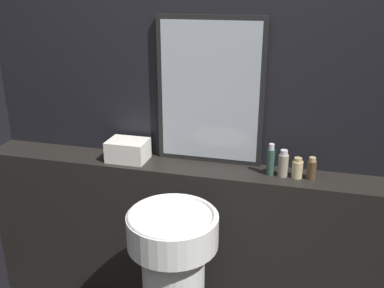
# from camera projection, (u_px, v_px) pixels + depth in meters

# --- Properties ---
(wall_back) EXTENTS (8.00, 0.06, 2.50)m
(wall_back) POSITION_uv_depth(u_px,v_px,m) (189.00, 106.00, 2.36)
(wall_back) COLOR black
(wall_back) RESTS_ON ground_plane
(vanity_counter) EXTENTS (2.32, 0.24, 0.96)m
(vanity_counter) POSITION_uv_depth(u_px,v_px,m) (183.00, 241.00, 2.50)
(vanity_counter) COLOR black
(vanity_counter) RESTS_ON ground_plane
(pedestal_sink) EXTENTS (0.42, 0.42, 0.93)m
(pedestal_sink) POSITION_uv_depth(u_px,v_px,m) (174.00, 287.00, 2.04)
(pedestal_sink) COLOR white
(pedestal_sink) RESTS_ON ground_plane
(mirror) EXTENTS (0.57, 0.03, 0.79)m
(mirror) POSITION_uv_depth(u_px,v_px,m) (210.00, 92.00, 2.25)
(mirror) COLOR black
(mirror) RESTS_ON vanity_counter
(towel_stack) EXTENTS (0.22, 0.16, 0.12)m
(towel_stack) POSITION_uv_depth(u_px,v_px,m) (128.00, 150.00, 2.38)
(towel_stack) COLOR silver
(towel_stack) RESTS_ON vanity_counter
(shampoo_bottle) EXTENTS (0.04, 0.04, 0.17)m
(shampoo_bottle) POSITION_uv_depth(u_px,v_px,m) (271.00, 161.00, 2.19)
(shampoo_bottle) COLOR #2D4C3D
(shampoo_bottle) RESTS_ON vanity_counter
(conditioner_bottle) EXTENTS (0.05, 0.05, 0.14)m
(conditioner_bottle) POSITION_uv_depth(u_px,v_px,m) (283.00, 164.00, 2.18)
(conditioner_bottle) COLOR gray
(conditioner_bottle) RESTS_ON vanity_counter
(lotion_bottle) EXTENTS (0.05, 0.05, 0.11)m
(lotion_bottle) POSITION_uv_depth(u_px,v_px,m) (297.00, 168.00, 2.17)
(lotion_bottle) COLOR #C6B284
(lotion_bottle) RESTS_ON vanity_counter
(body_wash_bottle) EXTENTS (0.05, 0.05, 0.12)m
(body_wash_bottle) POSITION_uv_depth(u_px,v_px,m) (312.00, 169.00, 2.15)
(body_wash_bottle) COLOR #4C3823
(body_wash_bottle) RESTS_ON vanity_counter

